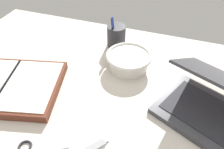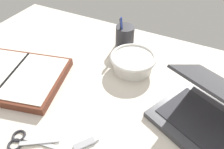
% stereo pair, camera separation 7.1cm
% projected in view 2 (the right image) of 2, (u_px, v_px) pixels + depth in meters
% --- Properties ---
extents(desk_top, '(1.40, 1.00, 0.02)m').
position_uv_depth(desk_top, '(97.00, 107.00, 0.71)').
color(desk_top, beige).
rests_on(desk_top, ground).
extents(laptop, '(0.39, 0.37, 0.17)m').
position_uv_depth(laptop, '(216.00, 116.00, 0.61)').
color(laptop, '#38383D').
rests_on(laptop, desk_top).
extents(bowl, '(0.17, 0.17, 0.06)m').
position_uv_depth(bowl, '(133.00, 62.00, 0.82)').
color(bowl, silver).
rests_on(bowl, desk_top).
extents(pen_cup, '(0.08, 0.08, 0.14)m').
position_uv_depth(pen_cup, '(125.00, 37.00, 0.92)').
color(pen_cup, '#28282D').
rests_on(pen_cup, desk_top).
extents(planner, '(0.41, 0.34, 0.03)m').
position_uv_depth(planner, '(13.00, 76.00, 0.78)').
color(planner, brown).
rests_on(planner, desk_top).
extents(scissors, '(0.14, 0.09, 0.01)m').
position_uv_depth(scissors, '(23.00, 141.00, 0.60)').
color(scissors, '#B7B7BC').
rests_on(scissors, desk_top).
extents(usb_drive, '(0.06, 0.07, 0.01)m').
position_uv_depth(usb_drive, '(85.00, 144.00, 0.59)').
color(usb_drive, '#99999E').
rests_on(usb_drive, desk_top).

